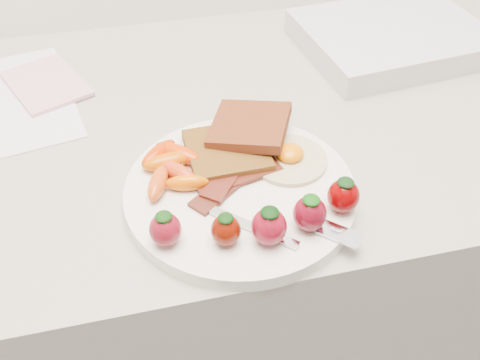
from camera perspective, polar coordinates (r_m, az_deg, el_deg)
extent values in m
cube|color=gray|center=(1.08, -3.40, -12.86)|extent=(2.00, 0.60, 0.90)
cylinder|color=white|center=(0.63, 0.00, -1.27)|extent=(0.27, 0.27, 0.02)
cube|color=#3D1E0D|center=(0.66, -1.41, 3.06)|extent=(0.10, 0.10, 0.01)
cube|color=#3C170C|center=(0.67, 1.03, 5.80)|extent=(0.13, 0.12, 0.02)
cylinder|color=beige|center=(0.65, 5.22, 2.17)|extent=(0.09, 0.09, 0.01)
ellipsoid|color=orange|center=(0.65, 5.35, 2.87)|extent=(0.03, 0.03, 0.02)
cube|color=black|center=(0.62, -1.39, -0.51)|extent=(0.10, 0.09, 0.00)
cube|color=#4A1710|center=(0.63, -0.11, 0.35)|extent=(0.11, 0.05, 0.00)
cube|color=#380B04|center=(0.63, -1.03, 0.97)|extent=(0.09, 0.10, 0.00)
ellipsoid|color=#CE5600|center=(0.64, -7.70, 1.98)|extent=(0.06, 0.03, 0.02)
ellipsoid|color=red|center=(0.63, -6.58, 0.84)|extent=(0.05, 0.05, 0.02)
ellipsoid|color=#CA4912|center=(0.62, -8.74, -0.31)|extent=(0.04, 0.06, 0.02)
ellipsoid|color=#D63600|center=(0.65, -6.67, 2.87)|extent=(0.06, 0.06, 0.02)
ellipsoid|color=#C72E00|center=(0.66, -8.68, 2.80)|extent=(0.06, 0.05, 0.02)
ellipsoid|color=#E15F00|center=(0.61, -5.66, -0.31)|extent=(0.05, 0.03, 0.02)
ellipsoid|color=maroon|center=(0.55, -7.97, -5.25)|extent=(0.03, 0.03, 0.04)
ellipsoid|color=black|center=(0.54, -8.16, -3.89)|extent=(0.02, 0.02, 0.01)
ellipsoid|color=#560C01|center=(0.55, -1.52, -5.38)|extent=(0.03, 0.03, 0.04)
ellipsoid|color=black|center=(0.54, -1.55, -4.10)|extent=(0.02, 0.02, 0.01)
ellipsoid|color=maroon|center=(0.55, 3.12, -5.00)|extent=(0.04, 0.04, 0.04)
ellipsoid|color=black|center=(0.53, 3.20, -3.47)|extent=(0.02, 0.02, 0.01)
ellipsoid|color=#5F0715|center=(0.57, 7.44, -3.59)|extent=(0.04, 0.04, 0.04)
ellipsoid|color=#0D490A|center=(0.55, 7.62, -2.13)|extent=(0.02, 0.02, 0.01)
ellipsoid|color=#640001|center=(0.59, 10.97, -1.69)|extent=(0.04, 0.04, 0.04)
ellipsoid|color=black|center=(0.58, 11.23, -0.26)|extent=(0.02, 0.02, 0.01)
cube|color=silver|center=(0.57, 1.12, -4.92)|extent=(0.09, 0.08, 0.00)
cube|color=silver|center=(0.58, 10.61, -5.67)|extent=(0.05, 0.05, 0.00)
cube|color=silver|center=(0.85, -24.09, 7.54)|extent=(0.24, 0.29, 0.00)
cube|color=#DDA1AB|center=(0.87, -20.01, 9.64)|extent=(0.14, 0.16, 0.01)
cube|color=silver|center=(0.94, 15.90, 14.45)|extent=(0.31, 0.26, 0.04)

